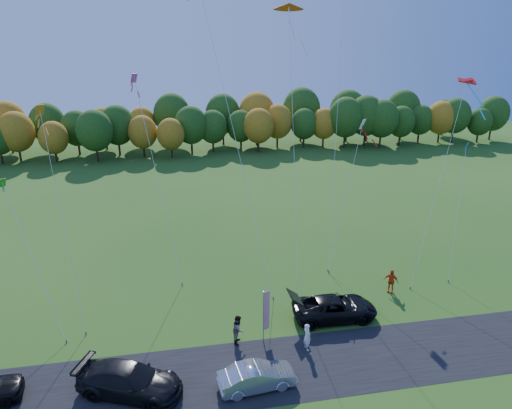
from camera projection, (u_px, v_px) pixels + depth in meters
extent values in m
plane|color=#235115|center=(272.00, 329.00, 31.23)|extent=(160.00, 160.00, 0.00)
cube|color=black|center=(287.00, 367.00, 27.52)|extent=(90.00, 6.00, 0.01)
imported|color=black|center=(335.00, 308.00, 32.26)|extent=(6.02, 2.90, 1.65)
imported|color=#B9B9BE|center=(257.00, 377.00, 25.68)|extent=(4.56, 2.01, 1.46)
imported|color=black|center=(130.00, 380.00, 25.21)|extent=(6.40, 4.51, 1.72)
imported|color=white|center=(307.00, 337.00, 28.89)|extent=(0.56, 0.74, 1.85)
imported|color=gray|center=(238.00, 329.00, 29.59)|extent=(0.98, 1.12, 1.94)
imported|color=#CB4113|center=(391.00, 281.00, 35.65)|extent=(1.16, 1.09, 1.92)
cylinder|color=#999999|center=(263.00, 317.00, 29.40)|extent=(0.06, 0.06, 3.69)
cube|color=red|center=(266.00, 311.00, 29.40)|extent=(0.44, 0.20, 2.76)
cube|color=navy|center=(266.00, 296.00, 29.09)|extent=(0.44, 0.19, 0.72)
cylinder|color=#4C3F33|center=(273.00, 298.00, 34.93)|extent=(0.08, 0.08, 0.20)
cylinder|color=#4C3F33|center=(328.00, 270.00, 39.24)|extent=(0.08, 0.08, 0.20)
cylinder|color=#4C3F33|center=(299.00, 305.00, 34.01)|extent=(0.08, 0.08, 0.20)
cone|color=#DC430D|center=(289.00, 6.00, 36.42)|extent=(2.51, 1.92, 2.75)
cylinder|color=#4C3F33|center=(410.00, 288.00, 36.36)|extent=(0.08, 0.08, 0.20)
cube|color=red|center=(467.00, 81.00, 38.59)|extent=(3.13, 1.09, 1.20)
cylinder|color=#4C3F33|center=(86.00, 333.00, 30.63)|extent=(0.08, 0.08, 0.20)
cube|color=orange|center=(40.00, 110.00, 30.57)|extent=(1.27, 1.27, 1.51)
cylinder|color=#4C3F33|center=(66.00, 341.00, 29.77)|extent=(0.08, 0.08, 0.20)
cube|color=green|center=(2.00, 183.00, 30.26)|extent=(1.01, 1.01, 1.19)
cylinder|color=#4C3F33|center=(329.00, 272.00, 38.91)|extent=(0.08, 0.08, 0.20)
cube|color=white|center=(363.00, 124.00, 40.16)|extent=(1.46, 1.46, 1.74)
cylinder|color=#4C3F33|center=(182.00, 284.00, 36.96)|extent=(0.08, 0.08, 0.20)
cube|color=#E34BAF|center=(134.00, 78.00, 37.71)|extent=(1.27, 1.27, 1.51)
cylinder|color=#4C3F33|center=(448.00, 281.00, 37.43)|extent=(0.08, 0.08, 0.20)
cube|color=#0C5FAC|center=(466.00, 146.00, 38.65)|extent=(1.04, 1.04, 1.23)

